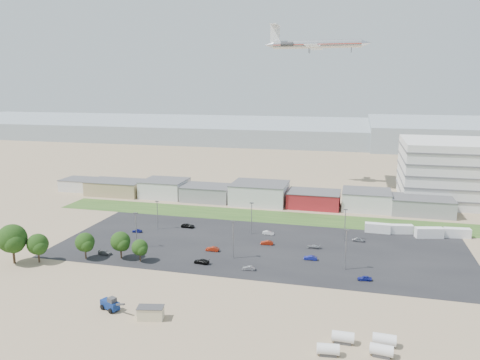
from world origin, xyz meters
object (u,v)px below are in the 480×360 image
(parked_car_1, at_px, (310,258))
(parked_car_3, at_px, (202,261))
(parked_car_8, at_px, (359,240))
(telehandler, at_px, (110,303))
(parked_car_13, at_px, (249,268))
(parked_car_7, at_px, (267,243))
(parked_car_12, at_px, (314,246))
(parked_car_11, at_px, (268,233))
(parked_car_10, at_px, (105,252))
(tree_far_left, at_px, (12,242))
(airliner, at_px, (317,44))
(parked_car_9, at_px, (188,226))
(parked_car_2, at_px, (365,278))
(storage_tank_nw, at_px, (343,337))
(parked_car_4, at_px, (212,249))
(portable_shed, at_px, (151,313))
(parked_car_5, at_px, (137,231))
(box_trailer_a, at_px, (378,228))

(parked_car_1, distance_m, parked_car_3, 29.87)
(parked_car_8, bearing_deg, telehandler, 141.05)
(parked_car_13, bearing_deg, parked_car_7, 172.58)
(parked_car_13, bearing_deg, parked_car_12, 139.61)
(parked_car_11, bearing_deg, parked_car_3, 157.13)
(parked_car_10, height_order, parked_car_13, parked_car_10)
(tree_far_left, bearing_deg, parked_car_8, 24.69)
(telehandler, height_order, parked_car_10, telehandler)
(parked_car_7, bearing_deg, airliner, 172.15)
(parked_car_8, xyz_separation_m, parked_car_9, (-56.02, 0.42, 0.02))
(parked_car_13, bearing_deg, parked_car_9, -142.50)
(parked_car_1, height_order, parked_car_2, parked_car_1)
(storage_tank_nw, bearing_deg, parked_car_1, 104.10)
(parked_car_4, xyz_separation_m, parked_car_12, (28.20, 9.74, -0.10))
(parked_car_12, bearing_deg, airliner, -173.21)
(portable_shed, height_order, parked_car_7, portable_shed)
(parked_car_4, bearing_deg, tree_far_left, -64.15)
(parked_car_2, height_order, parked_car_4, parked_car_4)
(airliner, xyz_separation_m, parked_car_8, (21.98, -77.77, -64.55))
(tree_far_left, bearing_deg, telehandler, -24.45)
(airliner, bearing_deg, portable_shed, -97.77)
(parked_car_11, bearing_deg, parked_car_13, -177.91)
(parked_car_4, relative_size, parked_car_10, 0.95)
(parked_car_2, bearing_deg, tree_far_left, -89.87)
(portable_shed, xyz_separation_m, parked_car_7, (14.39, 50.66, -0.72))
(airliner, relative_size, parked_car_13, 14.45)
(storage_tank_nw, xyz_separation_m, tree_far_left, (-87.50, 18.63, 4.92))
(tree_far_left, bearing_deg, parked_car_10, 30.64)
(portable_shed, bearing_deg, parked_car_8, 43.77)
(parked_car_12, bearing_deg, parked_car_9, -102.05)
(tree_far_left, height_order, parked_car_5, tree_far_left)
(storage_tank_nw, xyz_separation_m, parked_car_12, (-10.33, 50.58, -0.67))
(parked_car_8, height_order, parked_car_9, parked_car_9)
(tree_far_left, xyz_separation_m, parked_car_11, (61.81, 41.10, -5.54))
(parked_car_5, bearing_deg, parked_car_12, 83.76)
(parked_car_13, bearing_deg, box_trailer_a, 135.74)
(parked_car_9, distance_m, parked_car_13, 41.86)
(parked_car_2, xyz_separation_m, parked_car_12, (-14.43, 20.22, -0.03))
(telehandler, height_order, parked_car_7, telehandler)
(parked_car_4, relative_size, parked_car_5, 1.23)
(parked_car_1, bearing_deg, parked_car_13, -53.22)
(parked_car_9, xyz_separation_m, parked_car_13, (28.36, -30.78, -0.10))
(parked_car_3, bearing_deg, parked_car_10, -81.46)
(parked_car_9, bearing_deg, parked_car_13, -135.85)
(parked_car_3, height_order, parked_car_10, parked_car_3)
(parked_car_1, bearing_deg, parked_car_5, -100.82)
(parked_car_12, bearing_deg, tree_far_left, -66.68)
(parked_car_13, bearing_deg, parked_car_11, 175.96)
(parked_car_10, bearing_deg, parked_car_8, -65.16)
(parked_car_7, relative_size, parked_car_9, 0.83)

